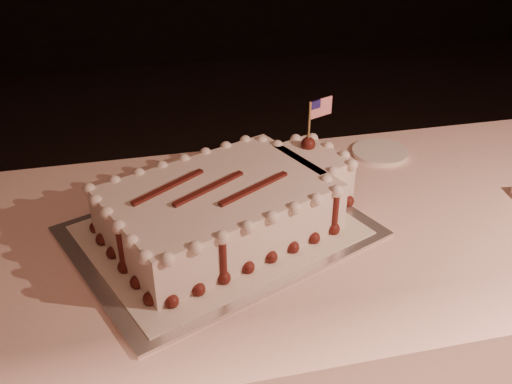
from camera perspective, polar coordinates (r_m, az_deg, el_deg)
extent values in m
cube|color=#FBCFC3|center=(1.50, 2.56, -15.29)|extent=(2.40, 0.80, 0.75)
cube|color=silver|center=(1.23, -3.64, -3.98)|extent=(0.72, 0.64, 0.01)
cube|color=silver|center=(1.23, -3.64, -3.79)|extent=(0.65, 0.58, 0.00)
cube|color=white|center=(1.20, -3.73, -1.67)|extent=(0.53, 0.45, 0.11)
cube|color=white|center=(1.33, 5.65, 1.82)|extent=(0.16, 0.20, 0.11)
sphere|color=#551A15|center=(1.05, -8.46, -10.76)|extent=(0.03, 0.03, 0.03)
sphere|color=#551A15|center=(1.07, -5.80, -9.66)|extent=(0.03, 0.03, 0.03)
sphere|color=#551A15|center=(1.09, -3.26, -8.58)|extent=(0.03, 0.03, 0.03)
sphere|color=#551A15|center=(1.11, -0.82, -7.53)|extent=(0.03, 0.03, 0.03)
sphere|color=#551A15|center=(1.14, 1.49, -6.51)|extent=(0.03, 0.03, 0.03)
sphere|color=#551A15|center=(1.16, 3.69, -5.53)|extent=(0.03, 0.03, 0.03)
sphere|color=#551A15|center=(1.19, 5.78, -4.59)|extent=(0.03, 0.03, 0.03)
sphere|color=#551A15|center=(1.22, 7.76, -3.69)|extent=(0.03, 0.03, 0.03)
sphere|color=#551A15|center=(1.26, 6.76, -2.58)|extent=(0.03, 0.03, 0.03)
sphere|color=#551A15|center=(1.29, 7.41, -1.67)|extent=(0.03, 0.03, 0.03)
sphere|color=#551A15|center=(1.32, 9.20, -0.90)|extent=(0.03, 0.03, 0.03)
sphere|color=#551A15|center=(1.36, 8.49, 0.03)|extent=(0.03, 0.03, 0.03)
sphere|color=#551A15|center=(1.39, 6.94, 1.00)|extent=(0.03, 0.03, 0.03)
sphere|color=#551A15|center=(1.43, 5.47, 1.92)|extent=(0.03, 0.03, 0.03)
sphere|color=#551A15|center=(1.42, 3.85, 1.82)|extent=(0.03, 0.03, 0.03)
sphere|color=#551A15|center=(1.39, 2.07, 1.17)|extent=(0.03, 0.03, 0.03)
sphere|color=#551A15|center=(1.41, 0.59, 1.67)|extent=(0.03, 0.03, 0.03)
sphere|color=#551A15|center=(1.41, -1.03, 1.68)|extent=(0.03, 0.03, 0.03)
sphere|color=#551A15|center=(1.38, -2.92, 1.02)|extent=(0.03, 0.03, 0.03)
sphere|color=#551A15|center=(1.36, -4.89, 0.33)|extent=(0.03, 0.03, 0.03)
sphere|color=#551A15|center=(1.34, -6.92, -0.38)|extent=(0.03, 0.03, 0.03)
sphere|color=#551A15|center=(1.32, -9.02, -1.11)|extent=(0.03, 0.03, 0.03)
sphere|color=#551A15|center=(1.30, -11.19, -1.86)|extent=(0.03, 0.03, 0.03)
sphere|color=#551A15|center=(1.28, -13.42, -2.64)|extent=(0.03, 0.03, 0.03)
sphere|color=#551A15|center=(1.27, -15.70, -3.42)|extent=(0.03, 0.03, 0.03)
sphere|color=#551A15|center=(1.23, -15.13, -4.60)|extent=(0.03, 0.03, 0.03)
sphere|color=#551A15|center=(1.18, -14.11, -5.91)|extent=(0.03, 0.03, 0.03)
sphere|color=#551A15|center=(1.14, -13.01, -7.32)|extent=(0.03, 0.03, 0.03)
sphere|color=#551A15|center=(1.10, -11.82, -8.83)|extent=(0.03, 0.03, 0.03)
sphere|color=#551A15|center=(1.06, -10.52, -10.46)|extent=(0.03, 0.03, 0.03)
sphere|color=white|center=(0.99, -8.88, -6.69)|extent=(0.03, 0.03, 0.03)
sphere|color=white|center=(1.01, -6.09, -5.61)|extent=(0.03, 0.03, 0.03)
sphere|color=white|center=(1.03, -3.41, -4.55)|extent=(0.03, 0.03, 0.03)
sphere|color=white|center=(1.05, -0.86, -3.54)|extent=(0.03, 0.03, 0.03)
sphere|color=white|center=(1.08, 1.56, -2.57)|extent=(0.03, 0.03, 0.03)
sphere|color=white|center=(1.11, 3.86, -1.64)|extent=(0.03, 0.03, 0.03)
sphere|color=white|center=(1.14, 6.03, -0.75)|extent=(0.03, 0.03, 0.03)
sphere|color=white|center=(1.17, 8.09, 0.08)|extent=(0.03, 0.03, 0.03)
sphere|color=white|center=(1.21, 7.03, 1.13)|extent=(0.03, 0.03, 0.03)
sphere|color=white|center=(1.24, 7.70, 1.98)|extent=(0.03, 0.03, 0.03)
sphere|color=white|center=(1.28, 9.55, 2.68)|extent=(0.03, 0.03, 0.03)
sphere|color=white|center=(1.31, 8.80, 3.55)|extent=(0.03, 0.03, 0.03)
sphere|color=white|center=(1.35, 7.20, 4.46)|extent=(0.03, 0.03, 0.03)
sphere|color=white|center=(1.38, 5.67, 5.32)|extent=(0.03, 0.03, 0.03)
sphere|color=white|center=(1.37, 3.99, 5.24)|extent=(0.03, 0.03, 0.03)
sphere|color=white|center=(1.34, 2.14, 4.65)|extent=(0.03, 0.03, 0.03)
sphere|color=white|center=(1.36, 0.61, 5.11)|extent=(0.03, 0.03, 0.03)
sphere|color=white|center=(1.37, -1.07, 5.12)|extent=(0.03, 0.03, 0.03)
sphere|color=white|center=(1.34, -3.03, 4.51)|extent=(0.03, 0.03, 0.03)
sphere|color=white|center=(1.31, -5.07, 3.86)|extent=(0.03, 0.03, 0.03)
sphere|color=white|center=(1.29, -7.19, 3.19)|extent=(0.03, 0.03, 0.03)
sphere|color=white|center=(1.27, -9.37, 2.49)|extent=(0.03, 0.03, 0.03)
sphere|color=white|center=(1.25, -11.63, 1.76)|extent=(0.03, 0.03, 0.03)
sphere|color=white|center=(1.23, -13.95, 1.01)|extent=(0.03, 0.03, 0.03)
sphere|color=white|center=(1.22, -16.33, 0.23)|extent=(0.03, 0.03, 0.03)
sphere|color=white|center=(1.17, -15.75, -0.87)|extent=(0.03, 0.03, 0.03)
sphere|color=white|center=(1.13, -14.72, -2.09)|extent=(0.03, 0.03, 0.03)
sphere|color=white|center=(1.09, -13.59, -3.42)|extent=(0.03, 0.03, 0.03)
sphere|color=white|center=(1.04, -12.37, -4.86)|extent=(0.03, 0.03, 0.03)
sphere|color=white|center=(1.00, -11.04, -6.42)|extent=(0.03, 0.03, 0.03)
cylinder|color=#551A15|center=(1.06, -3.33, -6.71)|extent=(0.01, 0.01, 0.10)
sphere|color=#551A15|center=(1.09, -3.26, -8.49)|extent=(0.03, 0.03, 0.03)
cylinder|color=#551A15|center=(1.20, 7.92, -1.93)|extent=(0.01, 0.01, 0.10)
sphere|color=#551A15|center=(1.22, 7.77, -3.60)|extent=(0.03, 0.03, 0.03)
cylinder|color=#551A15|center=(1.37, 7.06, 2.63)|extent=(0.01, 0.01, 0.10)
sphere|color=#551A15|center=(1.39, 6.95, 1.08)|extent=(0.03, 0.03, 0.03)
cylinder|color=#551A15|center=(1.39, -1.05, 3.30)|extent=(0.01, 0.01, 0.10)
sphere|color=#551A15|center=(1.41, -1.03, 1.76)|extent=(0.03, 0.03, 0.03)
cylinder|color=#551A15|center=(1.27, -11.39, -0.17)|extent=(0.01, 0.01, 0.10)
sphere|color=#551A15|center=(1.30, -11.20, -1.78)|extent=(0.03, 0.03, 0.03)
cylinder|color=#551A15|center=(1.11, -13.28, -5.51)|extent=(0.01, 0.01, 0.10)
sphere|color=#551A15|center=(1.14, -13.02, -7.23)|extent=(0.03, 0.03, 0.03)
cube|color=#551A15|center=(1.18, -8.74, 0.55)|extent=(0.16, 0.11, 0.01)
cube|color=#551A15|center=(1.16, -4.72, 0.39)|extent=(0.16, 0.11, 0.01)
cube|color=#551A15|center=(1.16, -0.18, 0.39)|extent=(0.16, 0.10, 0.01)
sphere|color=#551A15|center=(1.33, 5.24, 4.79)|extent=(0.03, 0.03, 0.03)
cylinder|color=#A37A46|center=(1.31, 5.32, 6.37)|extent=(0.00, 0.00, 0.13)
cube|color=red|center=(1.32, 6.53, 8.40)|extent=(0.06, 0.03, 0.04)
cube|color=navy|center=(1.30, 5.98, 8.70)|extent=(0.03, 0.01, 0.02)
cylinder|color=white|center=(1.58, 12.30, 3.91)|extent=(0.15, 0.15, 0.01)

